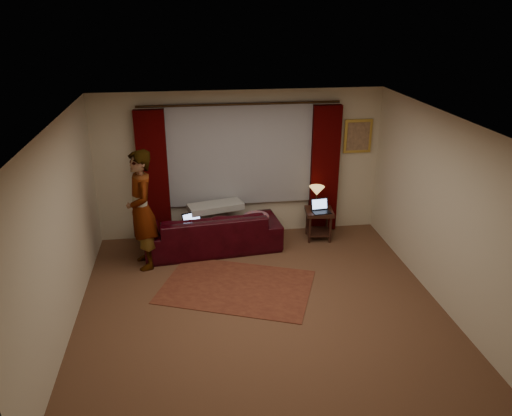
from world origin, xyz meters
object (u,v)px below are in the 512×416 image
Objects in this scene: end_table at (319,224)px; person at (142,210)px; sofa at (212,224)px; tiffany_lamp at (316,198)px; laptop_table at (322,207)px; laptop_sofa at (195,222)px.

end_table is 3.13m from person.
sofa is at bearing -175.60° from end_table.
sofa is 1.90m from tiffany_lamp.
person reaches higher than tiffany_lamp.
laptop_table is at bearing 175.41° from sofa.
sofa is 1.20× the size of person.
tiffany_lamp is (1.86, 0.21, 0.29)m from sofa.
end_table is 1.63× the size of laptop_table.
person is at bearing -176.59° from laptop_table.
end_table is at bearing -52.95° from tiffany_lamp.
end_table is 0.40m from laptop_table.
laptop_table is at bearing -71.92° from tiffany_lamp.
sofa is at bearing -173.63° from tiffany_lamp.
laptop_sofa is at bearing -172.04° from end_table.
person reaches higher than laptop_table.
tiffany_lamp is at bearing -14.27° from laptop_sofa.
sofa is 5.43× the size of tiffany_lamp.
laptop_table is (0.05, -0.17, -0.10)m from tiffany_lamp.
sofa is at bearing 5.47° from laptop_sofa.
laptop_sofa is 2.23m from end_table.
laptop_sofa is 0.67× the size of end_table.
tiffany_lamp reaches higher than end_table.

